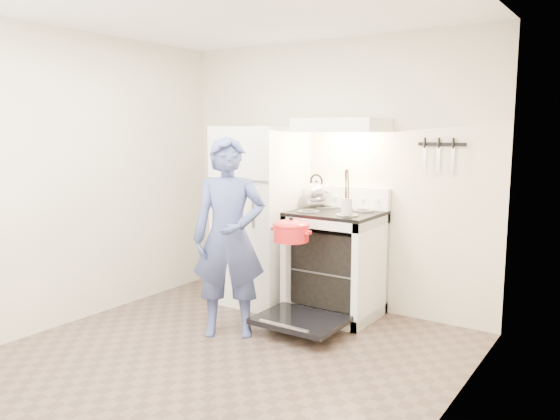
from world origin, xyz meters
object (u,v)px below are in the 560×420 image
object	(u,v)px
person	(229,238)
dutch_oven	(291,233)
refrigerator	(260,215)
tea_kettle	(316,191)
stove_body	(335,265)

from	to	relation	value
person	dutch_oven	xyz separation A→B (m)	(0.36, 0.37, 0.02)
refrigerator	person	xyz separation A→B (m)	(0.32, -0.87, -0.04)
person	dutch_oven	world-z (taller)	person
dutch_oven	tea_kettle	bearing A→B (deg)	103.21
refrigerator	person	bearing A→B (deg)	-69.96
person	tea_kettle	bearing A→B (deg)	45.96
refrigerator	stove_body	distance (m)	0.90
refrigerator	dutch_oven	bearing A→B (deg)	-36.61
stove_body	person	size ratio (longest dim) A/B	0.57
refrigerator	stove_body	size ratio (longest dim) A/B	1.85
dutch_oven	stove_body	bearing A→B (deg)	75.42
stove_body	refrigerator	bearing A→B (deg)	-178.23
person	dutch_oven	bearing A→B (deg)	12.45
refrigerator	person	world-z (taller)	refrigerator
tea_kettle	dutch_oven	distance (m)	0.76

